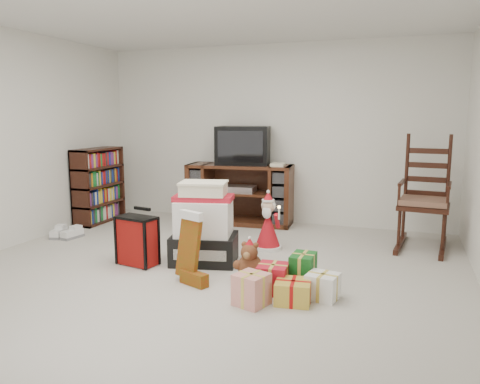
# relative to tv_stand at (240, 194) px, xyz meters

# --- Properties ---
(room) EXTENTS (5.01, 5.01, 2.51)m
(room) POSITION_rel_tv_stand_xyz_m (0.38, -2.21, 0.83)
(room) COLOR beige
(room) RESTS_ON ground
(tv_stand) EXTENTS (1.51, 0.64, 0.84)m
(tv_stand) POSITION_rel_tv_stand_xyz_m (0.00, 0.00, 0.00)
(tv_stand) COLOR #482514
(tv_stand) RESTS_ON floor
(bookshelf) EXTENTS (0.29, 0.87, 1.06)m
(bookshelf) POSITION_rel_tv_stand_xyz_m (-1.95, -0.58, 0.09)
(bookshelf) COLOR #37190F
(bookshelf) RESTS_ON floor
(rocking_chair) EXTENTS (0.63, 0.95, 1.36)m
(rocking_chair) POSITION_rel_tv_stand_xyz_m (2.41, -0.44, 0.04)
(rocking_chair) COLOR #37190F
(rocking_chair) RESTS_ON floor
(gift_pile) EXTENTS (0.75, 0.62, 0.83)m
(gift_pile) POSITION_rel_tv_stand_xyz_m (0.25, -1.84, -0.06)
(gift_pile) COLOR black
(gift_pile) RESTS_ON floor
(red_suitcase) EXTENTS (0.42, 0.27, 0.60)m
(red_suitcase) POSITION_rel_tv_stand_xyz_m (-0.36, -2.14, -0.16)
(red_suitcase) COLOR maroon
(red_suitcase) RESTS_ON floor
(stocking) EXTENTS (0.34, 0.24, 0.67)m
(stocking) POSITION_rel_tv_stand_xyz_m (0.35, -2.38, -0.09)
(stocking) COLOR #0B6B0E
(stocking) RESTS_ON floor
(teddy_bear) EXTENTS (0.24, 0.21, 0.36)m
(teddy_bear) POSITION_rel_tv_stand_xyz_m (0.87, -2.17, -0.26)
(teddy_bear) COLOR brown
(teddy_bear) RESTS_ON floor
(santa_figurine) EXTENTS (0.33, 0.31, 0.67)m
(santa_figurine) POSITION_rel_tv_stand_xyz_m (0.74, -1.14, -0.16)
(santa_figurine) COLOR #B4131D
(santa_figurine) RESTS_ON floor
(mrs_claus_figurine) EXTENTS (0.29, 0.28, 0.59)m
(mrs_claus_figurine) POSITION_rel_tv_stand_xyz_m (0.12, -1.67, -0.19)
(mrs_claus_figurine) COLOR #B4131D
(mrs_claus_figurine) RESTS_ON floor
(sneaker_pair) EXTENTS (0.37, 0.32, 0.10)m
(sneaker_pair) POSITION_rel_tv_stand_xyz_m (-1.80, -1.50, -0.37)
(sneaker_pair) COLOR white
(sneaker_pair) RESTS_ON floor
(gift_cluster) EXTENTS (0.73, 0.82, 0.25)m
(gift_cluster) POSITION_rel_tv_stand_xyz_m (1.32, -2.45, -0.30)
(gift_cluster) COLOR red
(gift_cluster) RESTS_ON floor
(crt_television) EXTENTS (0.80, 0.64, 0.53)m
(crt_television) POSITION_rel_tv_stand_xyz_m (0.03, 0.03, 0.68)
(crt_television) COLOR black
(crt_television) RESTS_ON tv_stand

